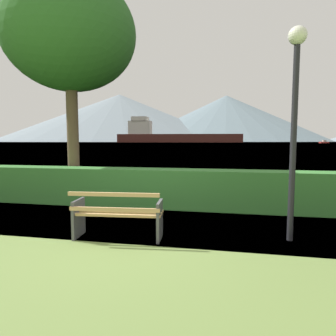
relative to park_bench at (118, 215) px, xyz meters
The scene contains 9 objects.
ground_plane 0.43m from the park_bench, 95.17° to the left, with size 1400.00×1400.00×0.00m, color olive.
water_surface 309.75m from the park_bench, 90.00° to the left, with size 620.00×620.00×0.00m, color #6B8EA3.
park_bench is the anchor object (origin of this frame).
hedge_row 2.61m from the park_bench, 90.11° to the left, with size 10.16×0.75×0.99m, color #387A33.
tree_near_bench 5.98m from the park_bench, 128.97° to the left, with size 3.78×3.78×6.37m.
lamp_post 3.62m from the park_bench, ahead, with size 0.30×0.30×3.58m.
cargo_ship_large 276.30m from the park_bench, 100.76° to the left, with size 117.85×23.27×24.32m.
fishing_boat_near 222.58m from the park_bench, 72.54° to the left, with size 7.24×5.42×2.03m.
distant_hills 563.67m from the park_bench, 98.45° to the left, with size 848.51×444.30×89.63m.
Camera 1 is at (1.86, -4.85, 1.72)m, focal length 31.46 mm.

